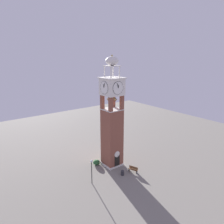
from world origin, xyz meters
TOP-DOWN VIEW (x-y plane):
  - ground at (0.00, 0.00)m, footprint 80.00×80.00m
  - clock_tower at (0.00, -0.00)m, footprint 3.49×3.49m
  - park_bench at (1.26, -4.22)m, footprint 0.97×1.65m
  - lamp_post at (-6.05, -2.82)m, footprint 0.36×0.36m
  - trash_bin at (-0.82, -3.89)m, footprint 0.52×0.52m
  - shrub_near_entry at (-0.19, 2.62)m, footprint 0.76×0.76m
  - shrub_left_of_tower at (-2.24, 1.68)m, footprint 1.27×1.27m

SIDE VIEW (x-z plane):
  - ground at x=0.00m, z-range 0.00..0.00m
  - trash_bin at x=-0.82m, z-range 0.00..0.80m
  - shrub_left_of_tower at x=-2.24m, z-range 0.00..0.83m
  - shrub_near_entry at x=-0.19m, z-range 0.00..0.95m
  - park_bench at x=1.26m, z-range 0.01..0.96m
  - lamp_post at x=-6.05m, z-range 0.76..4.69m
  - clock_tower at x=0.00m, z-range -1.55..17.62m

